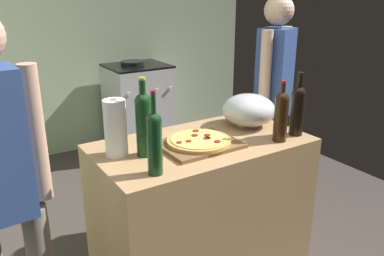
{
  "coord_description": "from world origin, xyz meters",
  "views": [
    {
      "loc": [
        -1.11,
        -1.0,
        1.67
      ],
      "look_at": [
        0.01,
        0.75,
        0.94
      ],
      "focal_mm": 37.24,
      "sensor_mm": 36.0,
      "label": 1
    }
  ],
  "objects_px": {
    "person_in_red": "(273,98)",
    "mixing_bowl": "(249,110)",
    "stove": "(139,108)",
    "pizza": "(199,141)",
    "person_in_stripes": "(3,188)",
    "wine_bottle_clear": "(281,114)",
    "wine_bottle_dark": "(144,121)",
    "wine_bottle_amber": "(155,141)",
    "paper_towel_roll": "(115,128)",
    "wine_bottle_green": "(298,108)"
  },
  "relations": [
    {
      "from": "wine_bottle_dark",
      "to": "mixing_bowl",
      "type": "bearing_deg",
      "value": 5.98
    },
    {
      "from": "paper_towel_roll",
      "to": "wine_bottle_green",
      "type": "xyz_separation_m",
      "value": [
        0.96,
        -0.26,
        0.01
      ]
    },
    {
      "from": "wine_bottle_dark",
      "to": "person_in_stripes",
      "type": "height_order",
      "value": "person_in_stripes"
    },
    {
      "from": "person_in_stripes",
      "to": "wine_bottle_green",
      "type": "bearing_deg",
      "value": -4.95
    },
    {
      "from": "pizza",
      "to": "person_in_red",
      "type": "height_order",
      "value": "person_in_red"
    },
    {
      "from": "wine_bottle_dark",
      "to": "wine_bottle_clear",
      "type": "bearing_deg",
      "value": -16.75
    },
    {
      "from": "wine_bottle_clear",
      "to": "wine_bottle_amber",
      "type": "relative_size",
      "value": 0.87
    },
    {
      "from": "mixing_bowl",
      "to": "person_in_stripes",
      "type": "relative_size",
      "value": 0.2
    },
    {
      "from": "mixing_bowl",
      "to": "stove",
      "type": "xyz_separation_m",
      "value": [
        0.21,
        2.02,
        -0.52
      ]
    },
    {
      "from": "wine_bottle_clear",
      "to": "wine_bottle_amber",
      "type": "bearing_deg",
      "value": -179.77
    },
    {
      "from": "wine_bottle_amber",
      "to": "stove",
      "type": "height_order",
      "value": "wine_bottle_amber"
    },
    {
      "from": "wine_bottle_dark",
      "to": "wine_bottle_green",
      "type": "bearing_deg",
      "value": -12.62
    },
    {
      "from": "stove",
      "to": "person_in_stripes",
      "type": "xyz_separation_m",
      "value": [
        -1.59,
        -2.16,
        0.46
      ]
    },
    {
      "from": "paper_towel_roll",
      "to": "wine_bottle_amber",
      "type": "relative_size",
      "value": 0.76
    },
    {
      "from": "mixing_bowl",
      "to": "person_in_stripes",
      "type": "distance_m",
      "value": 1.39
    },
    {
      "from": "wine_bottle_amber",
      "to": "person_in_red",
      "type": "relative_size",
      "value": 0.23
    },
    {
      "from": "person_in_red",
      "to": "stove",
      "type": "bearing_deg",
      "value": 97.31
    },
    {
      "from": "wine_bottle_amber",
      "to": "person_in_red",
      "type": "height_order",
      "value": "person_in_red"
    },
    {
      "from": "pizza",
      "to": "wine_bottle_green",
      "type": "height_order",
      "value": "wine_bottle_green"
    },
    {
      "from": "pizza",
      "to": "person_in_stripes",
      "type": "relative_size",
      "value": 0.21
    },
    {
      "from": "stove",
      "to": "person_in_red",
      "type": "distance_m",
      "value": 1.85
    },
    {
      "from": "paper_towel_roll",
      "to": "person_in_stripes",
      "type": "bearing_deg",
      "value": -166.02
    },
    {
      "from": "wine_bottle_amber",
      "to": "stove",
      "type": "bearing_deg",
      "value": 66.84
    },
    {
      "from": "mixing_bowl",
      "to": "wine_bottle_dark",
      "type": "distance_m",
      "value": 0.73
    },
    {
      "from": "pizza",
      "to": "wine_bottle_dark",
      "type": "height_order",
      "value": "wine_bottle_dark"
    },
    {
      "from": "pizza",
      "to": "wine_bottle_amber",
      "type": "height_order",
      "value": "wine_bottle_amber"
    },
    {
      "from": "wine_bottle_clear",
      "to": "stove",
      "type": "relative_size",
      "value": 0.34
    },
    {
      "from": "wine_bottle_clear",
      "to": "person_in_stripes",
      "type": "distance_m",
      "value": 1.37
    },
    {
      "from": "paper_towel_roll",
      "to": "wine_bottle_dark",
      "type": "distance_m",
      "value": 0.14
    },
    {
      "from": "person_in_red",
      "to": "mixing_bowl",
      "type": "bearing_deg",
      "value": -150.03
    },
    {
      "from": "stove",
      "to": "wine_bottle_dark",
      "type": "bearing_deg",
      "value": -114.05
    },
    {
      "from": "wine_bottle_dark",
      "to": "wine_bottle_clear",
      "type": "relative_size",
      "value": 1.18
    },
    {
      "from": "wine_bottle_amber",
      "to": "wine_bottle_green",
      "type": "distance_m",
      "value": 0.9
    },
    {
      "from": "person_in_stripes",
      "to": "person_in_red",
      "type": "height_order",
      "value": "person_in_red"
    },
    {
      "from": "pizza",
      "to": "wine_bottle_dark",
      "type": "relative_size",
      "value": 0.86
    },
    {
      "from": "wine_bottle_clear",
      "to": "person_in_red",
      "type": "distance_m",
      "value": 0.72
    },
    {
      "from": "wine_bottle_clear",
      "to": "person_in_red",
      "type": "height_order",
      "value": "person_in_red"
    },
    {
      "from": "wine_bottle_amber",
      "to": "person_in_stripes",
      "type": "height_order",
      "value": "person_in_stripes"
    },
    {
      "from": "paper_towel_roll",
      "to": "stove",
      "type": "bearing_deg",
      "value": 62.53
    },
    {
      "from": "mixing_bowl",
      "to": "wine_bottle_amber",
      "type": "xyz_separation_m",
      "value": [
        -0.78,
        -0.29,
        0.06
      ]
    },
    {
      "from": "mixing_bowl",
      "to": "wine_bottle_amber",
      "type": "relative_size",
      "value": 0.83
    },
    {
      "from": "wine_bottle_dark",
      "to": "person_in_red",
      "type": "relative_size",
      "value": 0.24
    },
    {
      "from": "wine_bottle_amber",
      "to": "person_in_stripes",
      "type": "bearing_deg",
      "value": 165.58
    },
    {
      "from": "paper_towel_roll",
      "to": "person_in_red",
      "type": "relative_size",
      "value": 0.18
    },
    {
      "from": "mixing_bowl",
      "to": "wine_bottle_dark",
      "type": "xyz_separation_m",
      "value": [
        -0.73,
        -0.08,
        0.08
      ]
    },
    {
      "from": "wine_bottle_green",
      "to": "person_in_red",
      "type": "distance_m",
      "value": 0.62
    },
    {
      "from": "wine_bottle_green",
      "to": "person_in_red",
      "type": "xyz_separation_m",
      "value": [
        0.31,
        0.52,
        -0.11
      ]
    },
    {
      "from": "mixing_bowl",
      "to": "wine_bottle_clear",
      "type": "relative_size",
      "value": 0.96
    },
    {
      "from": "wine_bottle_amber",
      "to": "person_in_stripes",
      "type": "relative_size",
      "value": 0.24
    },
    {
      "from": "mixing_bowl",
      "to": "wine_bottle_dark",
      "type": "height_order",
      "value": "wine_bottle_dark"
    }
  ]
}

